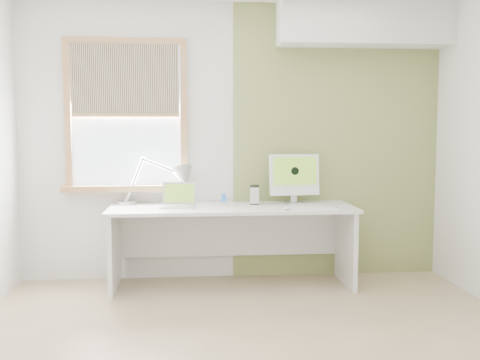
{
  "coord_description": "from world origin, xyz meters",
  "views": [
    {
      "loc": [
        -0.44,
        -3.7,
        1.44
      ],
      "look_at": [
        0.0,
        1.05,
        1.0
      ],
      "focal_mm": 42.9,
      "sensor_mm": 36.0,
      "label": 1
    }
  ],
  "objects": [
    {
      "name": "desk_lamp",
      "position": [
        -0.57,
        1.58,
        0.96
      ],
      "size": [
        0.76,
        0.34,
        0.44
      ],
      "color": "#B6B8BB",
      "rests_on": "desk"
    },
    {
      "name": "mouse",
      "position": [
        0.42,
        1.14,
        0.74
      ],
      "size": [
        0.09,
        0.11,
        0.03
      ],
      "primitive_type": "ellipsoid",
      "rotation": [
        0.0,
        0.0,
        -0.43
      ],
      "color": "white",
      "rests_on": "desk"
    },
    {
      "name": "keyboard",
      "position": [
        0.65,
        1.16,
        0.74
      ],
      "size": [
        0.44,
        0.19,
        0.02
      ],
      "color": "white",
      "rests_on": "desk"
    },
    {
      "name": "accent_wall",
      "position": [
        1.0,
        1.74,
        1.3
      ],
      "size": [
        2.0,
        0.02,
        2.6
      ],
      "primitive_type": "cube",
      "color": "olive",
      "rests_on": "room"
    },
    {
      "name": "window",
      "position": [
        -1.0,
        1.71,
        1.54
      ],
      "size": [
        1.2,
        0.14,
        1.42
      ],
      "color": "#A47343",
      "rests_on": "room"
    },
    {
      "name": "external_drive",
      "position": [
        0.18,
        1.54,
        0.82
      ],
      "size": [
        0.1,
        0.14,
        0.17
      ],
      "color": "#B6B8BB",
      "rests_on": "desk"
    },
    {
      "name": "phone_dock",
      "position": [
        -0.11,
        1.49,
        0.76
      ],
      "size": [
        0.06,
        0.06,
        0.11
      ],
      "color": "#B6B8BB",
      "rests_on": "desk"
    },
    {
      "name": "laptop",
      "position": [
        -0.52,
        1.42,
        0.78
      ],
      "size": [
        0.33,
        0.28,
        0.21
      ],
      "color": "#B6B8BB",
      "rests_on": "desk"
    },
    {
      "name": "imac",
      "position": [
        0.55,
        1.55,
        0.99
      ],
      "size": [
        0.47,
        0.17,
        0.46
      ],
      "color": "#B6B8BB",
      "rests_on": "desk"
    },
    {
      "name": "desk",
      "position": [
        -0.04,
        1.44,
        0.53
      ],
      "size": [
        2.2,
        0.7,
        0.73
      ],
      "color": "silver",
      "rests_on": "room"
    },
    {
      "name": "room",
      "position": [
        0.0,
        0.0,
        1.3
      ],
      "size": [
        4.04,
        3.54,
        2.64
      ],
      "color": "tan",
      "rests_on": "ground"
    },
    {
      "name": "soffit",
      "position": [
        1.2,
        1.57,
        2.4
      ],
      "size": [
        1.6,
        0.4,
        0.42
      ],
      "primitive_type": "cube",
      "color": "white",
      "rests_on": "room"
    }
  ]
}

